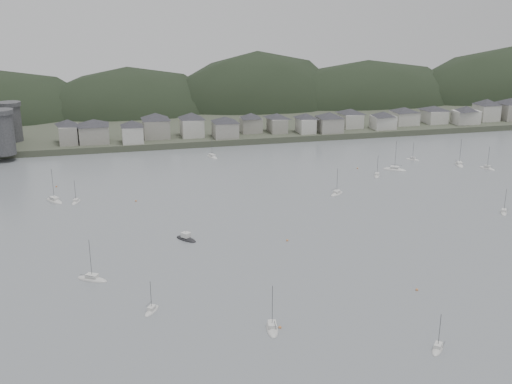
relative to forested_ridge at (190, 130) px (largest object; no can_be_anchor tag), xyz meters
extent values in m
plane|color=slate|center=(-4.83, -269.40, 11.28)|extent=(900.00, 900.00, 0.00)
cube|color=#383D2D|center=(-4.83, 25.60, 12.78)|extent=(900.00, 250.00, 3.00)
ellipsoid|color=black|center=(-37.13, 3.46, 1.32)|extent=(132.08, 90.41, 79.74)
ellipsoid|color=black|center=(45.82, 3.53, -1.39)|extent=(133.88, 88.37, 101.41)
ellipsoid|color=black|center=(121.12, -1.49, 0.97)|extent=(165.81, 81.78, 82.55)
ellipsoid|color=black|center=(229.60, -3.83, -1.54)|extent=(177.60, 96.61, 102.57)
cylinder|color=#343537|center=(-96.83, -103.40, 23.28)|extent=(10.00, 10.00, 18.00)
cylinder|color=#343537|center=(-96.83, -75.40, 22.78)|extent=(10.00, 10.00, 17.00)
cube|color=#343537|center=(-96.83, -89.40, 20.28)|extent=(3.50, 30.00, 12.00)
cube|color=gray|center=(-69.83, -87.44, 18.58)|extent=(8.34, 12.91, 8.59)
pyramid|color=#252429|center=(-69.83, -87.44, 24.37)|extent=(15.78, 15.78, 3.01)
cube|color=gray|center=(-58.15, -88.08, 18.46)|extent=(13.68, 13.35, 8.36)
pyramid|color=#252429|center=(-58.15, -88.08, 24.11)|extent=(20.07, 20.07, 2.93)
cube|color=#B3B2A8|center=(-40.41, -93.38, 18.32)|extent=(9.78, 10.20, 8.08)
pyramid|color=#252429|center=(-40.41, -93.38, 23.78)|extent=(14.83, 14.83, 2.83)
cube|color=gray|center=(-28.35, -83.75, 18.83)|extent=(12.59, 13.33, 9.09)
pyramid|color=#252429|center=(-28.35, -83.75, 24.97)|extent=(19.24, 19.24, 3.18)
cube|color=#B3B2A8|center=(-10.58, -85.30, 18.72)|extent=(10.74, 12.17, 8.87)
pyramid|color=#252429|center=(-10.58, -85.30, 24.70)|extent=(17.01, 17.01, 3.10)
cube|color=gray|center=(5.09, -91.87, 18.13)|extent=(11.63, 12.09, 7.69)
pyramid|color=#252429|center=(5.09, -91.87, 23.32)|extent=(17.61, 17.61, 2.69)
cube|color=gray|center=(20.42, -83.21, 18.00)|extent=(10.37, 9.35, 7.44)
pyramid|color=#252429|center=(20.42, -83.21, 23.03)|extent=(14.65, 14.65, 2.60)
cube|color=gray|center=(33.79, -85.61, 17.90)|extent=(8.24, 12.20, 7.22)
pyramid|color=#252429|center=(33.79, -85.61, 22.77)|extent=(15.17, 15.17, 2.53)
cube|color=#B3B2A8|center=(47.66, -90.85, 18.02)|extent=(8.06, 10.91, 7.46)
pyramid|color=#252429|center=(47.66, -90.85, 23.05)|extent=(14.08, 14.08, 2.61)
cube|color=gray|center=(59.98, -92.34, 18.12)|extent=(11.73, 11.78, 7.66)
pyramid|color=#252429|center=(59.98, -92.34, 23.29)|extent=(17.46, 17.46, 2.68)
cube|color=#B3B2A8|center=(75.80, -82.49, 17.95)|extent=(10.19, 13.02, 7.33)
pyramid|color=#252429|center=(75.80, -82.49, 22.90)|extent=(17.23, 17.23, 2.57)
cube|color=#B3B2A8|center=(90.71, -91.34, 17.72)|extent=(11.70, 9.81, 6.88)
pyramid|color=#252429|center=(90.71, -91.34, 22.36)|extent=(15.97, 15.97, 2.41)
cube|color=#B3B2A8|center=(107.57, -82.49, 17.78)|extent=(12.83, 12.48, 7.00)
pyramid|color=#252429|center=(107.57, -82.49, 22.51)|extent=(18.79, 18.79, 2.45)
cube|color=#B3B2A8|center=(125.90, -81.98, 17.77)|extent=(11.07, 13.50, 6.97)
pyramid|color=#252429|center=(125.90, -81.98, 22.47)|extent=(18.25, 18.25, 2.44)
cube|color=#B3B2A8|center=(141.19, -89.68, 17.95)|extent=(13.75, 9.12, 7.34)
pyramid|color=#252429|center=(141.19, -89.68, 22.91)|extent=(16.97, 16.97, 2.57)
cube|color=#B3B2A8|center=(158.09, -83.45, 18.81)|extent=(11.37, 11.57, 9.05)
pyramid|color=#252429|center=(158.09, -83.45, 24.92)|extent=(17.03, 17.03, 3.17)
cube|color=gray|center=(173.02, -84.08, 18.83)|extent=(12.07, 13.43, 9.09)
pyramid|color=#252429|center=(173.02, -84.08, 24.97)|extent=(18.93, 18.93, 3.18)
ellipsoid|color=silver|center=(-21.06, -273.34, 11.33)|extent=(4.04, 8.43, 1.62)
cube|color=silver|center=(-21.06, -273.34, 12.44)|extent=(2.27, 3.11, 0.70)
cylinder|color=#3F3F42|center=(-21.06, -273.34, 16.54)|extent=(0.12, 0.12, 10.11)
cylinder|color=#3F3F42|center=(-20.79, -274.77, 12.99)|extent=(0.77, 3.60, 0.10)
ellipsoid|color=silver|center=(-6.57, -119.40, 11.33)|extent=(5.25, 8.96, 1.71)
cube|color=silver|center=(-6.57, -119.40, 12.49)|extent=(2.71, 3.42, 0.70)
cylinder|color=#3F3F42|center=(-6.57, -119.40, 16.82)|extent=(0.12, 0.12, 10.66)
cylinder|color=#3F3F42|center=(-6.09, -117.94, 13.04)|extent=(1.29, 3.68, 0.10)
ellipsoid|color=silver|center=(-64.79, -172.29, 11.33)|extent=(4.17, 6.63, 1.27)
cube|color=silver|center=(-64.79, -172.29, 12.27)|extent=(2.10, 2.57, 0.70)
cylinder|color=#3F3F42|center=(-64.79, -172.29, 15.44)|extent=(0.12, 0.12, 7.91)
cylinder|color=#3F3F42|center=(-65.20, -171.22, 12.82)|extent=(1.12, 2.69, 0.10)
ellipsoid|color=silver|center=(28.01, -185.68, 11.33)|extent=(7.51, 6.79, 1.54)
cube|color=silver|center=(28.01, -185.68, 12.40)|extent=(3.15, 3.02, 0.70)
cylinder|color=#3F3F42|center=(28.01, -185.68, 16.29)|extent=(0.12, 0.12, 9.62)
cylinder|color=#3F3F42|center=(26.94, -184.80, 12.95)|extent=(2.74, 2.28, 0.10)
ellipsoid|color=silver|center=(-45.68, -259.00, 11.33)|extent=(4.75, 5.98, 1.18)
cube|color=silver|center=(-45.68, -259.00, 12.22)|extent=(2.20, 2.43, 0.70)
cylinder|color=#3F3F42|center=(-45.68, -259.00, 15.16)|extent=(0.12, 0.12, 7.36)
cylinder|color=#3F3F42|center=(-46.25, -258.11, 12.77)|extent=(1.51, 2.29, 0.10)
ellipsoid|color=silver|center=(63.99, -159.92, 11.33)|extent=(9.73, 8.68, 1.98)
cube|color=silver|center=(63.99, -159.92, 12.63)|extent=(4.08, 3.87, 0.70)
cylinder|color=#3F3F42|center=(63.99, -159.92, 17.69)|extent=(0.12, 0.12, 12.41)
cylinder|color=#3F3F42|center=(65.38, -158.81, 13.18)|extent=(3.55, 2.87, 0.10)
ellipsoid|color=silver|center=(52.84, -166.64, 11.33)|extent=(5.14, 6.97, 1.35)
cube|color=silver|center=(52.84, -166.64, 12.31)|extent=(2.44, 2.79, 0.70)
cylinder|color=#3F3F42|center=(52.84, -166.64, 15.71)|extent=(0.12, 0.12, 8.45)
cylinder|color=#3F3F42|center=(52.26, -165.57, 12.86)|extent=(1.55, 2.72, 0.10)
ellipsoid|color=silver|center=(102.96, -167.67, 11.33)|extent=(4.83, 8.00, 1.52)
cube|color=silver|center=(102.96, -167.67, 12.40)|extent=(2.47, 3.07, 0.70)
cylinder|color=#3F3F42|center=(102.96, -167.67, 16.25)|extent=(0.12, 0.12, 9.52)
cylinder|color=#3F3F42|center=(102.51, -168.96, 12.95)|extent=(1.23, 3.27, 0.10)
ellipsoid|color=silver|center=(-58.99, -238.60, 11.33)|extent=(8.72, 6.96, 1.72)
cube|color=silver|center=(-58.99, -238.60, 12.49)|extent=(3.55, 3.22, 0.70)
cylinder|color=#3F3F42|center=(-58.99, -238.60, 16.86)|extent=(0.12, 0.12, 10.75)
cylinder|color=#3F3F42|center=(-60.29, -239.43, 13.04)|extent=(3.31, 2.17, 0.10)
ellipsoid|color=silver|center=(74.71, -218.96, 11.33)|extent=(5.43, 6.64, 1.32)
cube|color=silver|center=(74.71, -218.96, 12.29)|extent=(2.49, 2.72, 0.70)
cylinder|color=#3F3F42|center=(74.71, -218.96, 15.60)|extent=(0.12, 0.12, 8.24)
cylinder|color=#3F3F42|center=(75.37, -219.94, 12.84)|extent=(1.74, 2.51, 0.10)
ellipsoid|color=silver|center=(-72.27, -169.18, 11.33)|extent=(7.67, 9.47, 1.87)
cube|color=silver|center=(-72.27, -169.18, 12.57)|extent=(3.53, 3.87, 0.70)
cylinder|color=#3F3F42|center=(-72.27, -169.18, 17.34)|extent=(0.12, 0.12, 11.71)
cylinder|color=#3F3F42|center=(-73.20, -170.58, 13.12)|extent=(2.41, 3.57, 0.10)
ellipsoid|color=silver|center=(94.60, -159.58, 11.33)|extent=(5.63, 9.64, 1.84)
cube|color=silver|center=(94.60, -159.58, 12.55)|extent=(2.91, 3.68, 0.70)
cylinder|color=#3F3F42|center=(94.60, -159.58, 17.23)|extent=(0.12, 0.12, 11.48)
cylinder|color=#3F3F42|center=(94.09, -158.00, 13.10)|extent=(1.37, 3.96, 0.10)
ellipsoid|color=silver|center=(79.60, -146.08, 11.33)|extent=(5.60, 6.02, 1.25)
cube|color=silver|center=(79.60, -146.08, 12.26)|extent=(2.47, 2.55, 0.70)
cylinder|color=#3F3F42|center=(79.60, -146.08, 15.39)|extent=(0.12, 0.12, 7.80)
cylinder|color=#3F3F42|center=(78.86, -146.93, 12.81)|extent=(1.92, 2.19, 0.10)
ellipsoid|color=silver|center=(9.54, -289.40, 11.33)|extent=(5.60, 5.95, 1.24)
cube|color=silver|center=(9.54, -289.40, 12.25)|extent=(2.46, 2.53, 0.70)
cylinder|color=#3F3F42|center=(9.54, -289.40, 15.36)|extent=(0.12, 0.12, 7.75)
cylinder|color=#3F3F42|center=(10.28, -290.24, 12.80)|extent=(1.93, 2.15, 0.10)
ellipsoid|color=black|center=(-31.96, -216.93, 11.33)|extent=(6.80, 7.83, 1.69)
cube|color=silver|center=(-31.96, -216.93, 12.83)|extent=(3.10, 3.14, 1.40)
cylinder|color=#3F3F42|center=(-31.96, -216.93, 13.73)|extent=(0.10, 0.10, 1.20)
sphere|color=#C97A43|center=(-72.67, -150.71, 11.43)|extent=(0.70, 0.70, 0.70)
sphere|color=#C97A43|center=(18.41, -264.12, 11.43)|extent=(0.70, 0.70, 0.70)
sphere|color=#C97A43|center=(-44.22, -176.19, 11.43)|extent=(0.70, 0.70, 0.70)
sphere|color=#C97A43|center=(-3.04, -225.23, 11.43)|extent=(0.70, 0.70, 0.70)
sphere|color=#C97A43|center=(49.79, -153.84, 11.43)|extent=(0.70, 0.70, 0.70)
sphere|color=#C97A43|center=(-19.31, -273.37, 11.43)|extent=(0.70, 0.70, 0.70)
camera|label=1|loc=(-53.11, -386.56, 79.03)|focal=42.96mm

